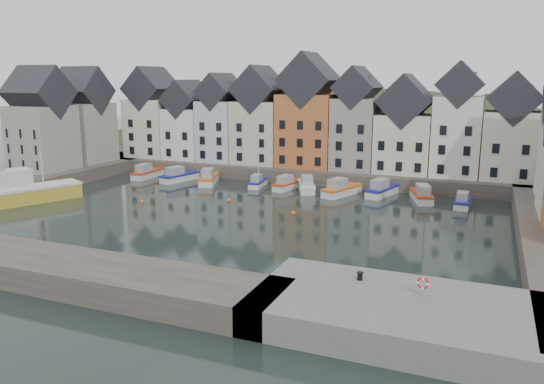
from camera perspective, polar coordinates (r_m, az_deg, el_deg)
The scene contains 22 objects.
ground at distance 60.54m, azimuth -4.68°, elevation -2.96°, with size 260.00×260.00×0.00m, color black.
far_quay at distance 87.49m, azimuth 4.25°, elevation 2.41°, with size 90.00×16.00×2.00m, color #443B34.
left_quay at distance 85.46m, azimuth -26.41°, elevation 0.93°, with size 14.00×54.00×2.00m, color #443B34.
near_quay at distance 35.53m, azimuth 12.99°, elevation -12.67°, with size 18.00×10.00×2.00m, color #60605E.
near_wall at distance 49.66m, azimuth -27.21°, elevation -6.50°, with size 50.00×6.00×2.00m, color #443B34.
hillside at distance 116.23m, azimuth 8.14°, elevation -4.84°, with size 153.60×70.40×64.00m.
far_terrace at distance 83.66m, azimuth 6.01°, elevation 7.37°, with size 72.37×8.16×17.78m.
left_terrace at distance 90.96m, azimuth -21.50°, elevation 6.98°, with size 7.65×17.00×15.69m.
mooring_buoys at distance 66.88m, azimuth -5.67°, elevation -1.39°, with size 20.50×5.50×0.50m.
boat_a at distance 87.77m, azimuth -13.31°, elevation 1.99°, with size 2.22×6.78×2.59m.
boat_b at distance 83.79m, azimuth -10.00°, elevation 1.67°, with size 3.64×7.18×2.64m.
boat_c at distance 81.19m, azimuth -6.84°, elevation 1.45°, with size 4.44×7.30×2.68m.
boat_d at distance 78.46m, azimuth -1.56°, elevation 1.06°, with size 2.45×5.57×10.28m.
boat_e at distance 76.72m, azimuth 1.69°, elevation 0.83°, with size 3.14×6.36×2.34m.
boat_f at distance 75.46m, azimuth 3.72°, elevation 0.67°, with size 4.55×6.99×2.58m.
boat_g at distance 73.03m, azimuth 7.41°, elevation 0.24°, with size 4.39×7.36×2.70m.
boat_h at distance 73.76m, azimuth 11.75°, elevation 0.20°, with size 3.78×7.29×2.68m.
boat_i at distance 71.90m, azimuth 15.80°, elevation -0.34°, with size 3.97×6.98×2.56m.
boat_j at distance 70.25m, azimuth 19.81°, elevation -0.99°, with size 1.91×5.75×2.19m.
large_vessel at distance 74.85m, azimuth -25.37°, elevation 0.09°, with size 8.85×13.58×6.91m.
mooring_bollard at distance 37.71m, azimuth 9.45°, elevation -8.87°, with size 0.48×0.48×0.56m.
life_ring_post at distance 35.72m, azimuth 15.92°, elevation -9.46°, with size 0.80×0.17×1.30m.
Camera 1 is at (26.75, -51.99, 15.72)m, focal length 35.00 mm.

